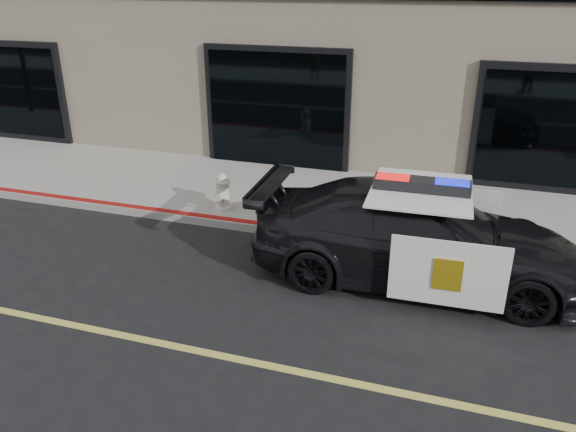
% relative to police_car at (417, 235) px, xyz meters
% --- Properties ---
extents(ground, '(120.00, 120.00, 0.00)m').
position_rel_police_car_xyz_m(ground, '(-2.66, -2.69, -0.73)').
color(ground, black).
rests_on(ground, ground).
extents(sidewalk_n, '(60.00, 3.50, 0.15)m').
position_rel_police_car_xyz_m(sidewalk_n, '(-2.66, 2.56, -0.65)').
color(sidewalk_n, gray).
rests_on(sidewalk_n, ground).
extents(police_car, '(2.43, 5.07, 1.62)m').
position_rel_police_car_xyz_m(police_car, '(0.00, 0.00, 0.00)').
color(police_car, black).
rests_on(police_car, ground).
extents(fire_hydrant, '(0.33, 0.47, 0.74)m').
position_rel_police_car_xyz_m(fire_hydrant, '(-3.75, 1.28, -0.23)').
color(fire_hydrant, silver).
rests_on(fire_hydrant, sidewalk_n).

